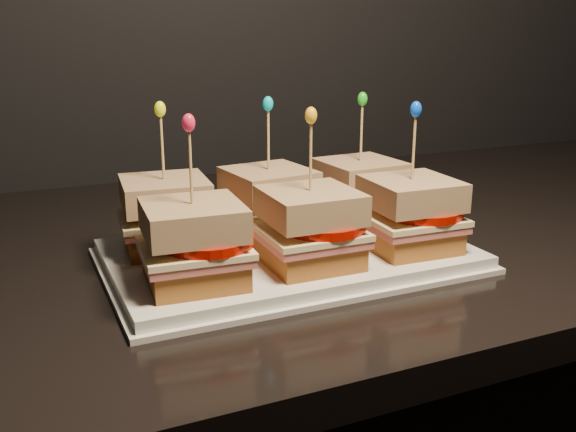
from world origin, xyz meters
name	(u,v)px	position (x,y,z in m)	size (l,w,h in m)	color
granite_slab	(54,275)	(0.72, 1.64, 0.88)	(2.71, 0.73, 0.04)	black
platter	(288,256)	(0.96, 1.53, 0.91)	(0.39, 0.24, 0.02)	white
platter_rim	(288,261)	(0.96, 1.53, 0.90)	(0.40, 0.25, 0.01)	white
sandwich_0_bread_bot	(167,237)	(0.84, 1.58, 0.93)	(0.09, 0.09, 0.02)	brown
sandwich_0_ham	(166,223)	(0.84, 1.58, 0.95)	(0.10, 0.09, 0.01)	#CD6156
sandwich_0_cheese	(166,217)	(0.84, 1.58, 0.95)	(0.10, 0.10, 0.01)	#FFE9A8
sandwich_0_tomato	(178,211)	(0.85, 1.58, 0.96)	(0.09, 0.09, 0.01)	#AC0E03
sandwich_0_bread_top	(165,193)	(0.84, 1.58, 0.98)	(0.09, 0.09, 0.03)	brown
sandwich_0_pick	(162,152)	(0.84, 1.58, 1.03)	(0.00, 0.00, 0.09)	tan
sandwich_0_frill	(160,109)	(0.84, 1.58, 1.07)	(0.01, 0.01, 0.02)	#EAF310
sandwich_1_bread_bot	(269,224)	(0.96, 1.58, 0.93)	(0.09, 0.09, 0.02)	brown
sandwich_1_ham	(269,211)	(0.96, 1.58, 0.95)	(0.10, 0.09, 0.01)	#CD6156
sandwich_1_cheese	(269,205)	(0.96, 1.58, 0.95)	(0.10, 0.10, 0.01)	#FFE9A8
sandwich_1_tomato	(280,199)	(0.97, 1.58, 0.96)	(0.09, 0.09, 0.01)	#AC0E03
sandwich_1_bread_top	(269,182)	(0.96, 1.58, 0.98)	(0.09, 0.09, 0.03)	brown
sandwich_1_pick	(268,144)	(0.96, 1.58, 1.03)	(0.00, 0.00, 0.09)	tan
sandwich_1_frill	(268,104)	(0.96, 1.58, 1.07)	(0.01, 0.01, 0.02)	#06ABC0
sandwich_2_bread_bot	(359,212)	(1.08, 1.58, 0.93)	(0.09, 0.09, 0.02)	brown
sandwich_2_ham	(359,200)	(1.08, 1.58, 0.95)	(0.10, 0.09, 0.01)	#CD6156
sandwich_2_cheese	(359,194)	(1.08, 1.58, 0.95)	(0.10, 0.10, 0.01)	#FFE9A8
sandwich_2_tomato	(370,189)	(1.10, 1.58, 0.96)	(0.09, 0.09, 0.01)	#AC0E03
sandwich_2_bread_top	(360,173)	(1.08, 1.58, 0.98)	(0.09, 0.09, 0.03)	brown
sandwich_2_pick	(361,136)	(1.08, 1.58, 1.03)	(0.00, 0.00, 0.09)	tan
sandwich_2_frill	(363,99)	(1.08, 1.58, 1.07)	(0.01, 0.01, 0.02)	green
sandwich_3_bread_bot	(195,270)	(0.84, 1.47, 0.93)	(0.09, 0.09, 0.02)	brown
sandwich_3_ham	(194,254)	(0.84, 1.47, 0.95)	(0.10, 0.09, 0.01)	#CD6156
sandwich_3_cheese	(194,247)	(0.84, 1.47, 0.95)	(0.10, 0.10, 0.01)	#FFE9A8
sandwich_3_tomato	(208,240)	(0.85, 1.47, 0.96)	(0.09, 0.09, 0.01)	#AC0E03
sandwich_3_bread_top	(193,220)	(0.84, 1.47, 0.98)	(0.09, 0.09, 0.03)	brown
sandwich_3_pick	(191,172)	(0.84, 1.47, 1.03)	(0.00, 0.00, 0.09)	tan
sandwich_3_frill	(189,123)	(0.84, 1.47, 1.07)	(0.01, 0.01, 0.02)	red
sandwich_4_bread_bot	(310,253)	(0.96, 1.47, 0.93)	(0.09, 0.09, 0.02)	brown
sandwich_4_ham	(310,238)	(0.96, 1.47, 0.95)	(0.10, 0.09, 0.01)	#CD6156
sandwich_4_cheese	(310,231)	(0.96, 1.47, 0.95)	(0.10, 0.10, 0.01)	#FFE9A8
sandwich_4_tomato	(323,224)	(0.97, 1.47, 0.96)	(0.09, 0.09, 0.01)	#AC0E03
sandwich_4_bread_top	(310,205)	(0.96, 1.47, 0.98)	(0.09, 0.09, 0.03)	brown
sandwich_4_pick	(311,161)	(0.96, 1.47, 1.03)	(0.00, 0.00, 0.09)	tan
sandwich_4_frill	(311,115)	(0.96, 1.47, 1.07)	(0.01, 0.01, 0.02)	gold
sandwich_5_bread_bot	(409,237)	(1.08, 1.47, 0.93)	(0.09, 0.09, 0.02)	brown
sandwich_5_ham	(410,223)	(1.08, 1.47, 0.95)	(0.10, 0.09, 0.01)	#CD6156
sandwich_5_cheese	(410,217)	(1.08, 1.47, 0.95)	(0.10, 0.10, 0.01)	#FFE9A8
sandwich_5_tomato	(423,211)	(1.10, 1.47, 0.96)	(0.09, 0.09, 0.01)	#AC0E03
sandwich_5_bread_top	(411,193)	(1.08, 1.47, 0.98)	(0.09, 0.09, 0.03)	brown
sandwich_5_pick	(414,152)	(1.08, 1.47, 1.03)	(0.00, 0.00, 0.09)	tan
sandwich_5_frill	(416,109)	(1.08, 1.47, 1.07)	(0.01, 0.01, 0.02)	blue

